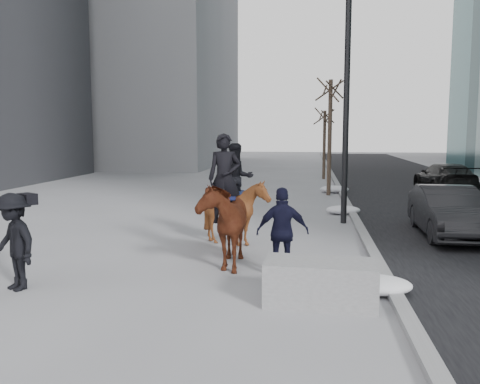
# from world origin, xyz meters

# --- Properties ---
(ground) EXTENTS (120.00, 120.00, 0.00)m
(ground) POSITION_xyz_m (0.00, 0.00, 0.00)
(ground) COLOR gray
(ground) RESTS_ON ground
(road) EXTENTS (8.00, 90.00, 0.01)m
(road) POSITION_xyz_m (7.00, 10.00, 0.01)
(road) COLOR black
(road) RESTS_ON ground
(curb) EXTENTS (0.25, 90.00, 0.12)m
(curb) POSITION_xyz_m (3.00, 10.00, 0.06)
(curb) COLOR gray
(curb) RESTS_ON ground
(planter) EXTENTS (1.87, 1.03, 0.73)m
(planter) POSITION_xyz_m (1.73, -1.65, 0.36)
(planter) COLOR gray
(planter) RESTS_ON ground
(car_near) EXTENTS (1.49, 4.13, 1.36)m
(car_near) POSITION_xyz_m (5.27, 4.33, 0.68)
(car_near) COLOR black
(car_near) RESTS_ON ground
(car_far) EXTENTS (2.17, 4.82, 1.37)m
(car_far) POSITION_xyz_m (7.79, 14.67, 0.68)
(car_far) COLOR black
(car_far) RESTS_ON ground
(tree_near) EXTENTS (1.20, 1.20, 5.62)m
(tree_near) POSITION_xyz_m (2.40, 12.90, 2.81)
(tree_near) COLOR #382D21
(tree_near) RESTS_ON ground
(tree_far) EXTENTS (1.20, 1.20, 4.47)m
(tree_far) POSITION_xyz_m (2.40, 20.57, 2.23)
(tree_far) COLOR #3A2B22
(tree_far) RESTS_ON ground
(mounted_left) EXTENTS (1.20, 2.25, 2.79)m
(mounted_left) POSITION_xyz_m (-0.27, 0.62, 1.04)
(mounted_left) COLOR #4B1A0F
(mounted_left) RESTS_ON ground
(mounted_right) EXTENTS (1.85, 1.94, 2.54)m
(mounted_right) POSITION_xyz_m (-0.27, 2.52, 1.02)
(mounted_right) COLOR #4E260F
(mounted_right) RESTS_ON ground
(feeder) EXTENTS (1.07, 0.92, 1.75)m
(feeder) POSITION_xyz_m (1.01, -0.05, 0.88)
(feeder) COLOR black
(feeder) RESTS_ON ground
(camera_crew) EXTENTS (1.31, 1.14, 1.75)m
(camera_crew) POSITION_xyz_m (-3.70, -1.59, 0.89)
(camera_crew) COLOR black
(camera_crew) RESTS_ON ground
(lamppost) EXTENTS (0.25, 1.05, 9.09)m
(lamppost) POSITION_xyz_m (2.60, 5.90, 4.99)
(lamppost) COLOR black
(lamppost) RESTS_ON ground
(snow_piles) EXTENTS (1.32, 15.61, 0.33)m
(snow_piles) POSITION_xyz_m (2.70, 7.09, 0.16)
(snow_piles) COLOR white
(snow_piles) RESTS_ON ground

